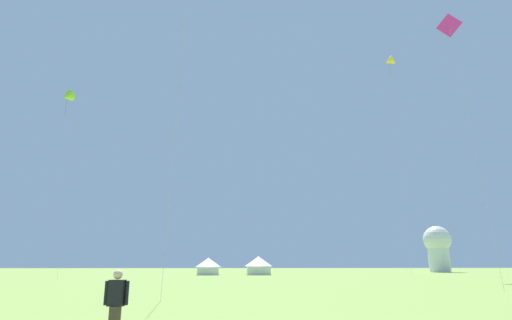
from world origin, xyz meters
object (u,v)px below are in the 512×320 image
at_px(person_spectator, 115,309).
at_px(festival_tent_right, 208,265).
at_px(kite_yellow_delta, 389,62).
at_px(festival_tent_center, 259,265).
at_px(kite_lime_delta, 67,97).
at_px(observatory_dome, 438,246).
at_px(kite_magenta_diamond, 450,30).

bearing_deg(person_spectator, festival_tent_right, 90.68).
relative_size(kite_yellow_delta, festival_tent_right, 7.65).
relative_size(festival_tent_right, festival_tent_center, 0.92).
xyz_separation_m(kite_lime_delta, observatory_dome, (73.77, 40.42, -19.31)).
xyz_separation_m(kite_yellow_delta, festival_tent_center, (-20.20, 15.97, -32.00)).
relative_size(kite_magenta_diamond, observatory_dome, 2.13).
distance_m(kite_lime_delta, observatory_dome, 86.30).
relative_size(person_spectator, festival_tent_right, 0.38).
bearing_deg(festival_tent_center, festival_tent_right, 180.00).
xyz_separation_m(kite_magenta_diamond, observatory_dome, (31.34, 66.85, -15.55)).
xyz_separation_m(kite_yellow_delta, observatory_dome, (24.54, 38.18, -27.77)).
xyz_separation_m(kite_lime_delta, kite_yellow_delta, (49.23, 2.24, 8.46)).
bearing_deg(kite_yellow_delta, festival_tent_center, 141.67).
relative_size(kite_lime_delta, observatory_dome, 2.44).
bearing_deg(kite_magenta_diamond, festival_tent_right, 116.52).
bearing_deg(kite_lime_delta, kite_yellow_delta, 2.60).
bearing_deg(kite_lime_delta, festival_tent_right, 42.11).
height_order(person_spectator, observatory_dome, observatory_dome).
xyz_separation_m(festival_tent_right, festival_tent_center, (8.88, 0.00, 0.15)).
xyz_separation_m(person_spectator, festival_tent_right, (-0.77, 64.71, 0.79)).
relative_size(kite_magenta_diamond, festival_tent_center, 4.64).
xyz_separation_m(kite_magenta_diamond, festival_tent_right, (-22.28, 44.64, -19.93)).
bearing_deg(kite_magenta_diamond, festival_tent_center, 106.71).
height_order(festival_tent_right, festival_tent_center, festival_tent_center).
distance_m(kite_yellow_delta, observatory_dome, 53.21).
bearing_deg(kite_magenta_diamond, person_spectator, -136.98).
bearing_deg(kite_yellow_delta, festival_tent_right, 151.22).
relative_size(kite_lime_delta, festival_tent_right, 5.81).
relative_size(kite_yellow_delta, festival_tent_center, 7.01).
bearing_deg(kite_lime_delta, kite_magenta_diamond, -31.92).
bearing_deg(person_spectator, festival_tent_center, 82.85).
relative_size(kite_yellow_delta, observatory_dome, 3.22).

